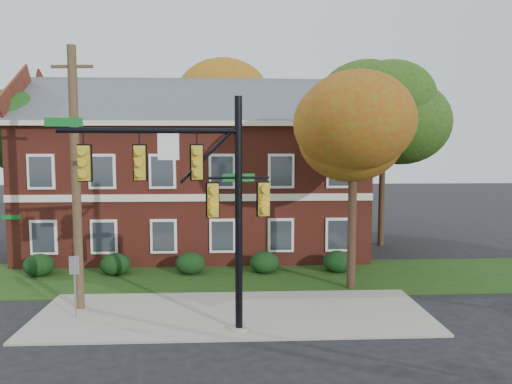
{
  "coord_description": "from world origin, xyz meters",
  "views": [
    {
      "loc": [
        -0.04,
        -16.47,
        6.12
      ],
      "look_at": [
        0.92,
        3.0,
        4.25
      ],
      "focal_mm": 35.0,
      "sensor_mm": 36.0,
      "label": 1
    }
  ],
  "objects_px": {
    "hedge_far_left": "(39,265)",
    "tree_far_rear": "(223,106)",
    "hedge_left": "(115,264)",
    "tree_right_rear": "(390,110)",
    "apartment_building": "(197,164)",
    "utility_pole": "(76,179)",
    "sign_post": "(75,277)",
    "tree_near_right": "(360,131)",
    "traffic_signal": "(195,189)",
    "tree_left_rear": "(12,134)",
    "hedge_center": "(190,263)",
    "hedge_right": "(264,262)",
    "hedge_far_right": "(337,262)"
  },
  "relations": [
    {
      "from": "hedge_center",
      "to": "tree_left_rear",
      "type": "distance_m",
      "value": 12.23
    },
    {
      "from": "hedge_center",
      "to": "utility_pole",
      "type": "xyz_separation_m",
      "value": [
        -3.66,
        -4.9,
        4.35
      ]
    },
    {
      "from": "hedge_left",
      "to": "hedge_center",
      "type": "height_order",
      "value": "same"
    },
    {
      "from": "hedge_far_right",
      "to": "utility_pole",
      "type": "xyz_separation_m",
      "value": [
        -10.66,
        -4.9,
        4.35
      ]
    },
    {
      "from": "tree_left_rear",
      "to": "tree_near_right",
      "type": "bearing_deg",
      "value": -22.36
    },
    {
      "from": "hedge_left",
      "to": "tree_near_right",
      "type": "distance_m",
      "value": 12.68
    },
    {
      "from": "hedge_right",
      "to": "utility_pole",
      "type": "bearing_deg",
      "value": -145.6
    },
    {
      "from": "hedge_center",
      "to": "tree_far_rear",
      "type": "distance_m",
      "value": 15.57
    },
    {
      "from": "hedge_far_left",
      "to": "tree_left_rear",
      "type": "distance_m",
      "value": 7.9
    },
    {
      "from": "hedge_left",
      "to": "sign_post",
      "type": "distance_m",
      "value": 6.05
    },
    {
      "from": "utility_pole",
      "to": "sign_post",
      "type": "relative_size",
      "value": 4.24
    },
    {
      "from": "tree_far_rear",
      "to": "hedge_center",
      "type": "bearing_deg",
      "value": -95.85
    },
    {
      "from": "hedge_far_right",
      "to": "tree_left_rear",
      "type": "distance_m",
      "value": 18.3
    },
    {
      "from": "hedge_far_right",
      "to": "tree_far_rear",
      "type": "relative_size",
      "value": 0.12
    },
    {
      "from": "hedge_left",
      "to": "tree_right_rear",
      "type": "relative_size",
      "value": 0.13
    },
    {
      "from": "hedge_left",
      "to": "sign_post",
      "type": "xyz_separation_m",
      "value": [
        0.0,
        -5.97,
        1.01
      ]
    },
    {
      "from": "hedge_far_left",
      "to": "traffic_signal",
      "type": "distance_m",
      "value": 11.66
    },
    {
      "from": "hedge_left",
      "to": "utility_pole",
      "type": "relative_size",
      "value": 0.15
    },
    {
      "from": "hedge_left",
      "to": "tree_far_rear",
      "type": "height_order",
      "value": "tree_far_rear"
    },
    {
      "from": "traffic_signal",
      "to": "sign_post",
      "type": "xyz_separation_m",
      "value": [
        -4.32,
        1.59,
        -3.19
      ]
    },
    {
      "from": "tree_left_rear",
      "to": "tree_far_rear",
      "type": "relative_size",
      "value": 0.77
    },
    {
      "from": "hedge_far_right",
      "to": "tree_near_right",
      "type": "xyz_separation_m",
      "value": [
        0.22,
        -2.83,
        6.14
      ]
    },
    {
      "from": "utility_pole",
      "to": "sign_post",
      "type": "distance_m",
      "value": 3.5
    },
    {
      "from": "apartment_building",
      "to": "tree_near_right",
      "type": "distance_m",
      "value": 10.97
    },
    {
      "from": "hedge_far_left",
      "to": "traffic_signal",
      "type": "bearing_deg",
      "value": -44.02
    },
    {
      "from": "hedge_far_right",
      "to": "tree_near_right",
      "type": "height_order",
      "value": "tree_near_right"
    },
    {
      "from": "tree_near_right",
      "to": "utility_pole",
      "type": "relative_size",
      "value": 0.89
    },
    {
      "from": "hedge_left",
      "to": "utility_pole",
      "type": "bearing_deg",
      "value": -91.91
    },
    {
      "from": "tree_near_right",
      "to": "tree_left_rear",
      "type": "height_order",
      "value": "tree_left_rear"
    },
    {
      "from": "tree_far_rear",
      "to": "sign_post",
      "type": "relative_size",
      "value": 5.09
    },
    {
      "from": "hedge_far_left",
      "to": "hedge_far_right",
      "type": "bearing_deg",
      "value": 0.0
    },
    {
      "from": "hedge_left",
      "to": "tree_left_rear",
      "type": "xyz_separation_m",
      "value": [
        -6.23,
        4.14,
        6.16
      ]
    },
    {
      "from": "hedge_far_left",
      "to": "tree_far_rear",
      "type": "distance_m",
      "value": 17.61
    },
    {
      "from": "tree_near_right",
      "to": "utility_pole",
      "type": "height_order",
      "value": "utility_pole"
    },
    {
      "from": "apartment_building",
      "to": "hedge_left",
      "type": "xyz_separation_m",
      "value": [
        -3.5,
        -5.25,
        -4.46
      ]
    },
    {
      "from": "tree_far_rear",
      "to": "utility_pole",
      "type": "relative_size",
      "value": 1.2
    },
    {
      "from": "hedge_left",
      "to": "tree_right_rear",
      "type": "bearing_deg",
      "value": 22.42
    },
    {
      "from": "utility_pole",
      "to": "traffic_signal",
      "type": "bearing_deg",
      "value": -25.94
    },
    {
      "from": "hedge_far_right",
      "to": "tree_right_rear",
      "type": "xyz_separation_m",
      "value": [
        4.31,
        6.11,
        7.6
      ]
    },
    {
      "from": "tree_far_rear",
      "to": "hedge_far_right",
      "type": "bearing_deg",
      "value": -66.63
    },
    {
      "from": "hedge_left",
      "to": "hedge_far_left",
      "type": "bearing_deg",
      "value": 180.0
    },
    {
      "from": "hedge_right",
      "to": "sign_post",
      "type": "relative_size",
      "value": 0.62
    },
    {
      "from": "tree_far_rear",
      "to": "sign_post",
      "type": "height_order",
      "value": "tree_far_rear"
    },
    {
      "from": "sign_post",
      "to": "hedge_far_left",
      "type": "bearing_deg",
      "value": 111.66
    },
    {
      "from": "hedge_center",
      "to": "hedge_right",
      "type": "xyz_separation_m",
      "value": [
        3.5,
        0.0,
        0.0
      ]
    },
    {
      "from": "apartment_building",
      "to": "utility_pole",
      "type": "height_order",
      "value": "apartment_building"
    },
    {
      "from": "hedge_far_left",
      "to": "tree_near_right",
      "type": "relative_size",
      "value": 0.16
    },
    {
      "from": "tree_left_rear",
      "to": "utility_pole",
      "type": "height_order",
      "value": "utility_pole"
    },
    {
      "from": "tree_near_right",
      "to": "tree_left_rear",
      "type": "bearing_deg",
      "value": 157.64
    },
    {
      "from": "hedge_right",
      "to": "apartment_building",
      "type": "bearing_deg",
      "value": 123.67
    }
  ]
}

